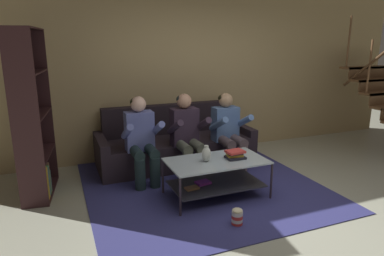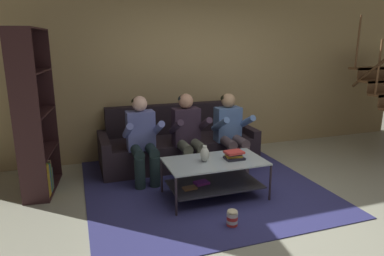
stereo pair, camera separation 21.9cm
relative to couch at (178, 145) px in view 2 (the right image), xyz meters
name	(u,v)px [view 2 (the right image)]	position (x,y,z in m)	size (l,w,h in m)	color
ground	(273,212)	(0.55, -1.94, -0.29)	(16.80, 16.80, 0.00)	#A7A993
back_partition	(199,68)	(0.55, 0.52, 1.16)	(8.40, 0.12, 2.90)	tan
couch	(178,145)	(0.00, 0.00, 0.00)	(2.41, 0.91, 0.90)	#281F27
person_seated_left	(142,136)	(-0.66, -0.54, 0.35)	(0.50, 0.58, 1.17)	#1D2D2E
person_seated_middle	(188,132)	(0.00, -0.54, 0.35)	(0.50, 0.58, 1.17)	#545849
person_seated_right	(231,129)	(0.66, -0.54, 0.33)	(0.50, 0.58, 1.14)	#58494E
coffee_table	(214,173)	(0.06, -1.36, 0.03)	(1.21, 0.67, 0.48)	#AFC2CA
area_rug	(197,180)	(0.03, -0.81, -0.28)	(3.00, 3.30, 0.01)	navy
vase	(205,154)	(-0.06, -1.35, 0.28)	(0.11, 0.11, 0.20)	silver
book_stack	(234,155)	(0.31, -1.38, 0.24)	(0.24, 0.18, 0.10)	#232331
bookshelf	(33,130)	(-2.01, -0.46, 0.53)	(0.43, 0.96, 2.05)	#351D1F
popcorn_tub	(232,218)	(-0.03, -2.07, -0.20)	(0.12, 0.12, 0.19)	red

